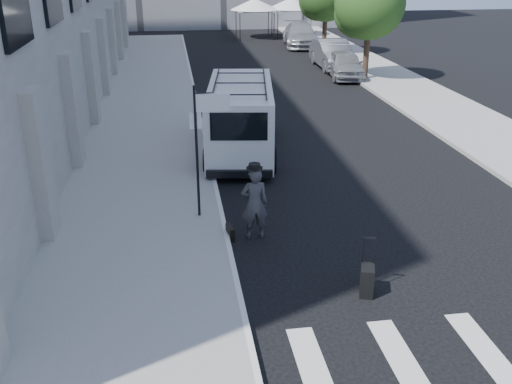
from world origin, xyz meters
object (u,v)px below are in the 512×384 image
object	(u,v)px
parked_car_b	(333,54)
parked_car_c	(300,35)
cargo_van	(241,117)
parked_car_a	(345,64)
briefcase	(230,233)
businessman	(254,204)
suitcase	(367,280)

from	to	relation	value
parked_car_b	parked_car_c	size ratio (longest dim) A/B	0.89
cargo_van	parked_car_a	world-z (taller)	cargo_van
cargo_van	parked_car_b	bearing A→B (deg)	71.30
briefcase	businessman	bearing A→B (deg)	-10.32
parked_car_b	cargo_van	bearing A→B (deg)	-115.97
parked_car_b	parked_car_c	distance (m)	9.10
parked_car_b	parked_car_c	world-z (taller)	parked_car_b
suitcase	parked_car_a	bearing A→B (deg)	91.64
cargo_van	parked_car_a	bearing A→B (deg)	66.37
suitcase	cargo_van	size ratio (longest dim) A/B	0.18
businessman	cargo_van	xyz separation A→B (m)	(0.50, 6.77, 0.35)
parked_car_b	parked_car_c	bearing A→B (deg)	90.67
cargo_van	parked_car_a	xyz separation A→B (m)	(7.49, 12.20, -0.51)
suitcase	parked_car_a	xyz separation A→B (m)	(6.05, 21.89, 0.44)
parked_car_a	suitcase	bearing A→B (deg)	-99.21
cargo_van	parked_car_c	size ratio (longest dim) A/B	1.16
cargo_van	parked_car_a	size ratio (longest dim) A/B	1.52
businessman	parked_car_b	bearing A→B (deg)	-112.18
briefcase	parked_car_a	world-z (taller)	parked_car_a
suitcase	parked_car_b	bearing A→B (deg)	93.18
briefcase	parked_car_c	xyz separation A→B (m)	(8.70, 31.00, 0.69)
businessman	briefcase	size ratio (longest dim) A/B	4.21
suitcase	cargo_van	xyz separation A→B (m)	(-1.45, 9.69, 0.95)
parked_car_c	businessman	bearing A→B (deg)	-98.40
businessman	briefcase	xyz separation A→B (m)	(-0.62, 0.00, -0.76)
suitcase	cargo_van	distance (m)	9.84
suitcase	parked_car_b	size ratio (longest dim) A/B	0.24
parked_car_b	parked_car_a	bearing A→B (deg)	-91.15
parked_car_c	cargo_van	bearing A→B (deg)	-101.17
briefcase	parked_car_c	distance (m)	32.20
businessman	parked_car_c	size ratio (longest dim) A/B	0.31
suitcase	parked_car_b	world-z (taller)	parked_car_b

